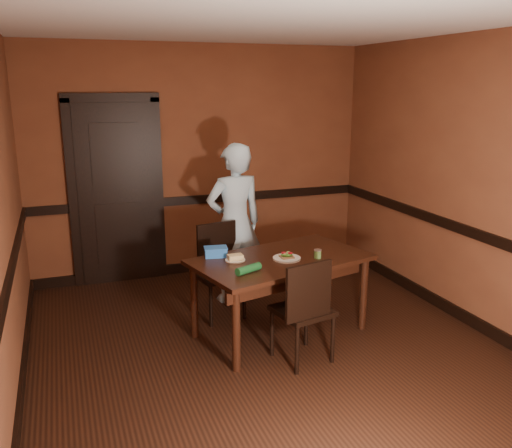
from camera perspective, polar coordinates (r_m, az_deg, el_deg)
floor at (r=4.83m, az=1.46°, el=-13.16°), size 4.00×4.50×0.01m
ceiling at (r=4.30m, az=1.70°, el=20.62°), size 4.00×4.50×0.01m
wall_back at (r=6.48m, az=-5.78°, el=6.53°), size 4.00×0.02×2.70m
wall_front at (r=2.50m, az=21.00°, el=-7.39°), size 4.00×0.02×2.70m
wall_right at (r=5.42m, az=21.70°, el=4.01°), size 0.02×4.50×2.70m
dado_back at (r=6.55m, az=-5.65°, el=2.61°), size 4.00×0.03×0.10m
dado_left at (r=4.22m, az=-24.57°, el=-5.41°), size 0.03×4.50×0.10m
dado_right at (r=5.50m, az=21.15°, el=-0.60°), size 0.03×4.50×0.10m
baseboard_back at (r=6.77m, az=-5.48°, el=-4.36°), size 4.00×0.03×0.12m
baseboard_left at (r=4.55m, az=-23.43°, el=-15.42°), size 0.03×4.50×0.12m
baseboard_right at (r=5.76m, az=20.39°, el=-8.69°), size 0.03×4.50×0.12m
door at (r=6.32m, az=-14.47°, el=3.57°), size 1.05×0.07×2.20m
dining_table at (r=5.00m, az=2.59°, el=-7.54°), size 1.72×1.23×0.73m
chair_far at (r=5.32m, az=-3.97°, el=-5.13°), size 0.50×0.50×0.91m
chair_near at (r=4.52m, az=4.92°, el=-8.86°), size 0.50×0.50×0.91m
person at (r=5.63m, az=-2.27°, el=0.04°), size 0.65×0.46×1.67m
sandwich_plate at (r=4.83m, az=3.25°, el=-3.53°), size 0.25×0.25×0.06m
sauce_jar at (r=4.88m, az=6.51°, el=-3.13°), size 0.07×0.07×0.08m
cheese_saucer at (r=4.78m, az=-2.20°, el=-3.63°), size 0.18×0.18×0.06m
food_tub at (r=4.90m, az=-4.26°, el=-2.94°), size 0.23×0.17×0.09m
wrapped_veg at (r=4.48m, az=-0.80°, el=-4.76°), size 0.25×0.16×0.07m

